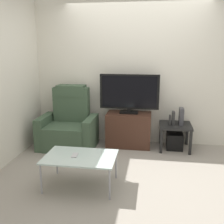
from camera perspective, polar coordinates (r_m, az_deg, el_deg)
The scene contains 13 objects.
ground_plane at distance 4.12m, azimuth 3.69°, elevation -11.32°, with size 6.40×6.40×0.00m, color gray.
wall_back at distance 4.88m, azimuth 5.16°, elevation 8.44°, with size 6.40×0.06×2.60m, color beige.
wall_side at distance 4.35m, azimuth -21.72°, elevation 6.91°, with size 0.06×4.48×2.60m, color beige.
tv_stand at distance 4.80m, azimuth 3.59°, elevation -3.76°, with size 0.79×0.45×0.60m.
television at distance 4.67m, azimuth 3.73°, elevation 4.12°, with size 1.04×0.20×0.69m.
recliner_armchair at distance 4.82m, azimuth -9.24°, elevation -2.98°, with size 0.98×0.78×1.08m.
side_table at distance 4.75m, azimuth 13.40°, elevation -3.41°, with size 0.54×0.54×0.45m.
subwoofer_box at distance 4.82m, azimuth 13.25°, elevation -6.08°, with size 0.28×0.28×0.28m, color black.
book_leftmost at distance 4.68m, azimuth 12.30°, elevation -1.68°, with size 0.03×0.13×0.16m, color #262626.
book_middle at distance 4.68m, azimuth 12.99°, elevation -1.29°, with size 0.05×0.13×0.23m, color #262626.
game_console at distance 4.71m, azimuth 14.62°, elevation -0.91°, with size 0.07×0.20×0.29m, color #333338.
coffee_table at distance 3.43m, azimuth -6.82°, elevation -9.76°, with size 0.90×0.60×0.41m.
cell_phone at distance 3.44m, azimuth -8.00°, elevation -9.15°, with size 0.07×0.15×0.01m, color #B7B7BC.
Camera 1 is at (0.32, -3.72, 1.73)m, focal length 42.64 mm.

